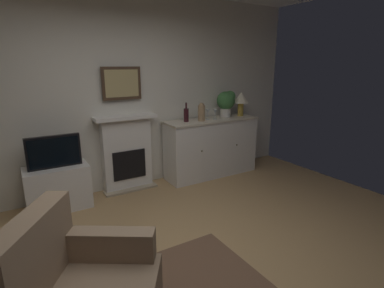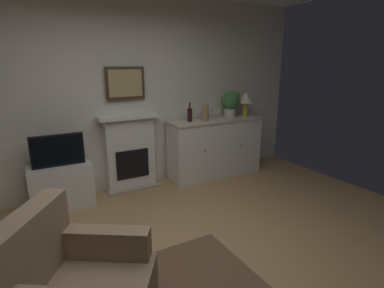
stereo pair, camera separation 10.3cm
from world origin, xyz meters
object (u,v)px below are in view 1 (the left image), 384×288
at_px(fireplace_unit, 127,153).
at_px(vase_decorative, 201,112).
at_px(wine_glass_center, 215,112).
at_px(potted_plant_small, 226,101).
at_px(tv_cabinet, 58,188).
at_px(wine_bottle, 186,115).
at_px(tv_set, 54,152).
at_px(table_lamp, 241,99).
at_px(framed_picture, 122,83).
at_px(sideboard_cabinet, 211,147).
at_px(wine_glass_left, 208,112).

xyz_separation_m(fireplace_unit, vase_decorative, (1.14, -0.23, 0.54)).
relative_size(wine_glass_center, potted_plant_small, 0.38).
bearing_deg(tv_cabinet, wine_bottle, 0.11).
height_order(wine_glass_center, tv_set, wine_glass_center).
bearing_deg(potted_plant_small, table_lamp, -9.54).
relative_size(framed_picture, table_lamp, 1.37).
relative_size(sideboard_cabinet, wine_bottle, 5.45).
bearing_deg(tv_set, framed_picture, 13.31).
distance_m(fireplace_unit, wine_glass_left, 1.41).
relative_size(framed_picture, potted_plant_small, 1.28).
relative_size(framed_picture, tv_set, 0.89).
bearing_deg(tv_cabinet, vase_decorative, -1.76).
distance_m(fireplace_unit, tv_cabinet, 1.02).
bearing_deg(vase_decorative, wine_bottle, 163.54).
relative_size(wine_glass_center, tv_cabinet, 0.22).
distance_m(table_lamp, vase_decorative, 0.83).
bearing_deg(tv_cabinet, tv_set, -90.00).
bearing_deg(tv_set, table_lamp, 0.16).
xyz_separation_m(fireplace_unit, tv_set, (-0.98, -0.19, 0.21)).
distance_m(tv_set, potted_plant_small, 2.71).
distance_m(fireplace_unit, tv_set, 1.01).
xyz_separation_m(sideboard_cabinet, wine_glass_center, (0.03, -0.04, 0.59)).
xyz_separation_m(framed_picture, sideboard_cabinet, (1.37, -0.22, -1.06)).
xyz_separation_m(table_lamp, tv_set, (-2.94, -0.01, -0.46)).
xyz_separation_m(tv_set, potted_plant_small, (2.67, 0.05, 0.44)).
bearing_deg(wine_glass_center, sideboard_cabinet, 127.99).
relative_size(sideboard_cabinet, tv_set, 2.55).
xyz_separation_m(framed_picture, wine_glass_left, (1.30, -0.22, -0.47)).
distance_m(vase_decorative, tv_cabinet, 2.27).
relative_size(fireplace_unit, table_lamp, 2.75).
bearing_deg(fireplace_unit, potted_plant_small, -4.45).
bearing_deg(sideboard_cabinet, potted_plant_small, 8.08).
bearing_deg(tv_cabinet, potted_plant_small, 0.65).
bearing_deg(wine_glass_center, potted_plant_small, 16.86).
bearing_deg(table_lamp, potted_plant_small, 170.46).
relative_size(fireplace_unit, framed_picture, 2.00).
relative_size(tv_cabinet, tv_set, 1.21).
height_order(sideboard_cabinet, potted_plant_small, potted_plant_small).
xyz_separation_m(tv_cabinet, tv_set, (-0.00, -0.02, 0.48)).
xyz_separation_m(framed_picture, tv_cabinet, (-0.97, -0.21, -1.26)).
bearing_deg(wine_glass_center, tv_set, 179.20).
height_order(tv_set, potted_plant_small, potted_plant_small).
relative_size(sideboard_cabinet, tv_cabinet, 2.11).
bearing_deg(vase_decorative, table_lamp, 3.48).
xyz_separation_m(fireplace_unit, tv_cabinet, (-0.97, -0.16, -0.27)).
height_order(fireplace_unit, wine_bottle, wine_bottle).
xyz_separation_m(table_lamp, wine_glass_center, (-0.56, -0.04, -0.16)).
xyz_separation_m(wine_glass_center, tv_set, (-2.38, 0.03, -0.31)).
bearing_deg(tv_cabinet, sideboard_cabinet, -0.37).
xyz_separation_m(fireplace_unit, potted_plant_small, (1.69, -0.13, 0.65)).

